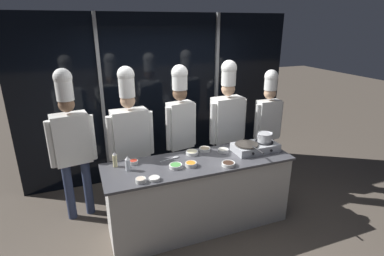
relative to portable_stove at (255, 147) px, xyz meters
The scene contains 23 objects.
ground_plane 1.28m from the portable_stove, behind, with size 24.00×24.00×0.00m, color brown.
window_wall_back 1.83m from the portable_stove, 116.89° to the left, with size 4.55×0.09×2.70m.
demo_counter 0.96m from the portable_stove, behind, with size 2.35×0.72×0.93m.
portable_stove is the anchor object (origin of this frame).
frying_pan 0.16m from the portable_stove, behind, with size 0.31×0.54×0.04m.
stock_pot 0.18m from the portable_stove, ahead, with size 0.22×0.19×0.12m.
squeeze_bottle_clear 1.68m from the portable_stove, behind, with size 0.06×0.06×0.18m.
squeeze_bottle_oil 1.81m from the portable_stove, behind, with size 0.05×0.05×0.19m.
prep_bowl_scallions 1.14m from the portable_stove, behind, with size 0.16×0.16×0.04m.
prep_bowl_rice 1.48m from the portable_stove, 168.99° to the right, with size 0.12×0.12×0.04m.
prep_bowl_soy_glaze 0.60m from the portable_stove, 154.01° to the right, with size 0.16×0.16×0.04m.
prep_bowl_chicken 1.62m from the portable_stove, behind, with size 0.11×0.11×0.05m.
prep_bowl_garlic 0.43m from the portable_stove, 162.87° to the left, with size 0.14×0.14×0.04m.
prep_bowl_noodles 0.85m from the portable_stove, 166.25° to the left, with size 0.16×0.16×0.05m.
prep_bowl_chili_flakes 1.60m from the portable_stove, behind, with size 0.11×0.11×0.04m.
prep_bowl_carrots 0.97m from the portable_stove, behind, with size 0.14×0.14×0.05m.
prep_bowl_mushrooms 0.67m from the portable_stove, 159.02° to the left, with size 0.15×0.15×0.04m.
serving_spoon_slotted 1.10m from the portable_stove, behind, with size 0.27×0.10×0.02m.
chef_head 2.39m from the portable_stove, 161.46° to the left, with size 0.57×0.29×2.04m.
chef_sous 1.69m from the portable_stove, 155.02° to the left, with size 0.62×0.28×2.04m.
chef_line 1.10m from the portable_stove, 139.43° to the left, with size 0.47×0.25×2.02m.
chef_pastry 0.72m from the portable_stove, 96.20° to the left, with size 0.61×0.27×2.05m.
chef_apprentice 0.96m from the portable_stove, 46.24° to the left, with size 0.48×0.21×1.88m.
Camera 1 is at (-1.29, -3.10, 2.55)m, focal length 28.00 mm.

